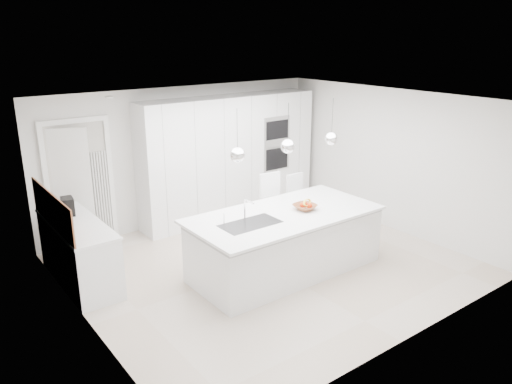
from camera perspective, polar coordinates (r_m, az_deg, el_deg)
floor at (r=7.74m, az=1.35°, el=-8.32°), size 5.50×5.50×0.00m
wall_back at (r=9.30m, az=-8.19°, el=4.20°), size 5.50×0.00×5.50m
wall_left at (r=6.06m, az=-19.49°, el=-4.12°), size 0.00×5.00×5.00m
ceiling at (r=7.01m, az=1.50°, el=10.35°), size 5.50×5.50×0.00m
tall_cabinets at (r=9.47m, az=-3.04°, el=3.99°), size 3.60×0.60×2.30m
oven_stack at (r=9.71m, az=2.40°, el=5.55°), size 0.62×0.04×1.05m
doorway_frame at (r=8.60m, az=-19.45°, el=0.67°), size 1.11×0.08×2.13m
hallway_door at (r=8.49m, az=-20.92°, el=0.16°), size 0.76×0.38×2.00m
radiator at (r=8.73m, az=-17.33°, el=-0.06°), size 0.32×0.04×1.40m
left_base_cabinets at (r=7.52m, az=-19.55°, el=-6.63°), size 0.60×1.80×0.86m
left_worktop at (r=7.35m, az=-19.91°, el=-3.43°), size 0.62×1.82×0.04m
oak_backsplash at (r=7.19m, az=-22.31°, el=-1.88°), size 0.02×1.80×0.50m
island_base at (r=7.41m, az=3.43°, el=-5.94°), size 2.80×1.20×0.86m
island_worktop at (r=7.27m, az=3.24°, el=-2.57°), size 2.84×1.40×0.04m
island_sink at (r=6.88m, az=-0.66°, el=-4.29°), size 0.84×0.44×0.18m
island_tap at (r=6.98m, az=-1.31°, el=-1.95°), size 0.02×0.02×0.30m
pendant_left at (r=6.44m, az=-2.13°, el=4.25°), size 0.20×0.20×0.20m
pendant_mid at (r=6.95m, az=3.65°, el=5.23°), size 0.20×0.20×0.20m
pendant_right at (r=7.52m, az=8.62°, el=6.03°), size 0.20×0.20×0.20m
fruit_bowl at (r=7.41m, az=5.61°, el=-1.72°), size 0.35×0.35×0.08m
espresso_machine at (r=7.63m, az=-20.71°, el=-1.54°), size 0.19×0.26×0.26m
bar_stool_left at (r=8.20m, az=2.23°, el=-2.19°), size 0.46×0.60×1.21m
bar_stool_right at (r=8.67m, az=4.97°, el=-1.59°), size 0.36×0.50×1.08m
apple_a at (r=7.43m, az=5.66°, el=-1.41°), size 0.09×0.09×0.09m
apple_b at (r=7.41m, az=5.29°, el=-1.50°), size 0.07×0.07×0.07m
apple_c at (r=7.43m, az=5.54°, el=-1.44°), size 0.08×0.08×0.08m
apple_extra_3 at (r=7.38m, az=6.12°, el=-1.57°), size 0.08×0.08×0.08m
banana_bunch at (r=7.38m, az=5.86°, el=-1.20°), size 0.24×0.17×0.21m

